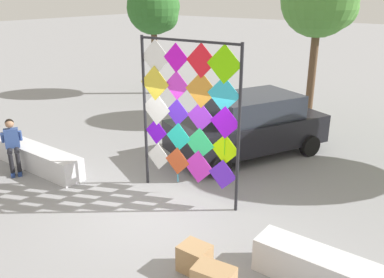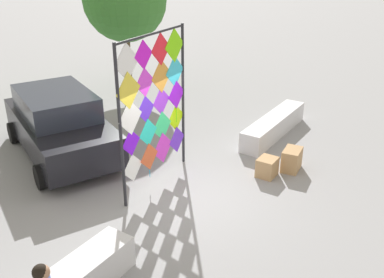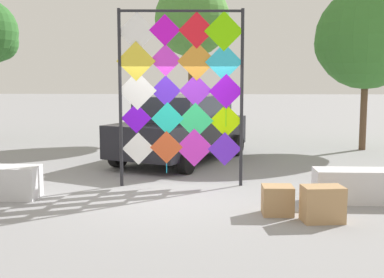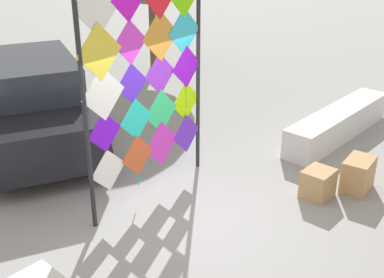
# 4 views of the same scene
# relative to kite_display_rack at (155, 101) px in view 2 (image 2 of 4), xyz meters

# --- Properties ---
(ground) EXTENTS (120.00, 120.00, 0.00)m
(ground) POSITION_rel_kite_display_rack_xyz_m (-0.06, -0.92, -2.09)
(ground) COLOR gray
(plaza_ledge_right) EXTENTS (3.43, 0.62, 0.60)m
(plaza_ledge_right) POSITION_rel_kite_display_rack_xyz_m (4.25, -1.22, -1.79)
(plaza_ledge_right) COLOR silver
(plaza_ledge_right) RESTS_ON ground
(kite_display_rack) EXTENTS (2.62, 0.22, 3.67)m
(kite_display_rack) POSITION_rel_kite_display_rack_xyz_m (0.00, 0.00, 0.00)
(kite_display_rack) COLOR #232328
(kite_display_rack) RESTS_ON ground
(parked_car) EXTENTS (3.71, 5.00, 1.78)m
(parked_car) POSITION_rel_kite_display_rack_xyz_m (-0.21, 3.17, -1.18)
(parked_car) COLOR black
(parked_car) RESTS_ON ground
(cardboard_box_large) EXTENTS (0.68, 0.50, 0.57)m
(cardboard_box_large) POSITION_rel_kite_display_rack_xyz_m (2.40, -2.53, -1.80)
(cardboard_box_large) COLOR tan
(cardboard_box_large) RESTS_ON ground
(cardboard_box_small) EXTENTS (0.51, 0.44, 0.49)m
(cardboard_box_small) POSITION_rel_kite_display_rack_xyz_m (1.74, -2.14, -1.85)
(cardboard_box_small) COLOR tan
(cardboard_box_small) RESTS_ON ground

